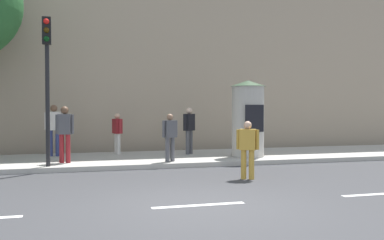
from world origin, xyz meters
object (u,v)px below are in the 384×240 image
Objects in this scene: pedestrian_near_pole at (189,127)px; pedestrian_in_dark_shirt at (54,126)px; pedestrian_with_bag at (170,134)px; poster_column at (248,118)px; pedestrian_tallest at (65,129)px; pedestrian_in_red_top at (248,146)px; pedestrian_with_backpack at (117,131)px; traffic_light at (47,67)px.

pedestrian_in_dark_shirt is at bearing 172.71° from pedestrian_near_pole.
pedestrian_with_bag is 0.84× the size of pedestrian_in_dark_shirt.
poster_column is 1.51× the size of pedestrian_tallest.
pedestrian_near_pole is at bearing 92.50° from pedestrian_in_red_top.
pedestrian_with_bag is 2.26m from pedestrian_near_pole.
pedestrian_with_backpack is 2.94m from pedestrian_with_bag.
poster_column is 6.68m from pedestrian_in_dark_shirt.
pedestrian_with_bag is at bearing -120.63° from pedestrian_near_pole.
pedestrian_with_bag is (-2.87, -0.61, -0.47)m from poster_column.
pedestrian_with_backpack is 0.99× the size of pedestrian_with_bag.
traffic_light is at bearing -175.65° from pedestrian_with_bag.
pedestrian_tallest is (0.46, 0.82, -1.82)m from traffic_light.
pedestrian_near_pole is (4.30, 1.40, -0.04)m from pedestrian_tallest.
traffic_light is 2.50× the size of pedestrian_near_pole.
pedestrian_with_backpack is (-4.22, 2.01, -0.48)m from poster_column.
pedestrian_near_pole is at bearing 24.99° from traffic_light.
pedestrian_near_pole reaches higher than pedestrian_with_backpack.
traffic_light reaches higher than pedestrian_in_red_top.
poster_column reaches higher than pedestrian_in_red_top.
traffic_light is at bearing -172.22° from poster_column.
poster_column reaches higher than pedestrian_tallest.
pedestrian_with_backpack reaches higher than pedestrian_in_red_top.
traffic_light is at bearing 151.76° from pedestrian_in_red_top.
pedestrian_with_backpack is 0.86× the size of pedestrian_tallest.
pedestrian_in_red_top is at bearing -37.76° from pedestrian_tallest.
poster_column is 1.76× the size of pedestrian_with_backpack.
pedestrian_with_backpack is at bearing 51.98° from traffic_light.
pedestrian_tallest is (-1.80, -2.07, 0.18)m from pedestrian_with_backpack.
pedestrian_with_bag is 3.20m from pedestrian_tallest.
poster_column is 2.97m from pedestrian_with_bag.
pedestrian_tallest reaches higher than pedestrian_in_red_top.
poster_column is 2.20m from pedestrian_near_pole.
pedestrian_tallest is at bearing 60.60° from traffic_light.
pedestrian_with_bag is at bearing -167.97° from poster_column.
pedestrian_with_bag is 0.86× the size of pedestrian_tallest.
poster_column is (6.48, 0.89, -1.52)m from traffic_light.
poster_column reaches higher than pedestrian_in_dark_shirt.
traffic_light reaches higher than poster_column.
pedestrian_in_red_top is 0.86× the size of pedestrian_tallest.
pedestrian_with_bag is 0.89× the size of pedestrian_near_pole.
pedestrian_near_pole is 0.94× the size of pedestrian_in_dark_shirt.
pedestrian_with_backpack is (-2.71, 5.56, 0.14)m from pedestrian_in_red_top.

